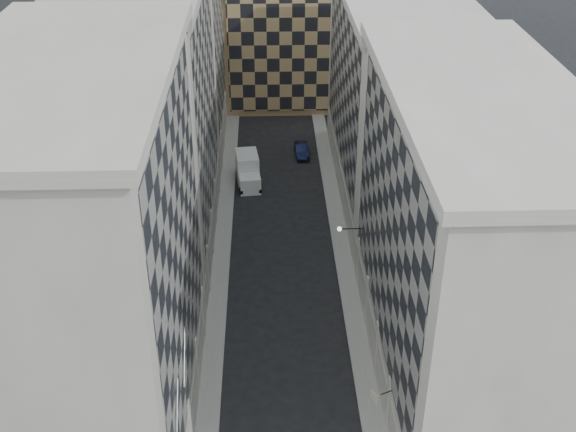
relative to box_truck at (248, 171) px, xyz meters
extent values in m
cube|color=gray|center=(-2.12, -13.51, -1.20)|extent=(1.50, 100.00, 0.15)
cube|color=gray|center=(8.38, -13.51, -1.20)|extent=(1.50, 100.00, 0.15)
cube|color=#9A948B|center=(-7.87, -32.51, 10.23)|extent=(10.00, 22.00, 23.00)
cube|color=gray|center=(-2.99, -32.51, 11.73)|extent=(0.25, 19.36, 18.00)
cube|color=#9A948B|center=(-3.07, -32.51, 0.33)|extent=(0.45, 21.12, 3.20)
cube|color=#9A948B|center=(-7.87, -32.51, 22.08)|extent=(10.80, 22.80, 0.70)
cylinder|color=#9A948B|center=(-3.22, -35.26, 0.93)|extent=(0.90, 0.90, 4.40)
cylinder|color=#9A948B|center=(-3.22, -29.76, 0.93)|extent=(0.90, 0.90, 4.40)
cylinder|color=#9A948B|center=(-3.22, -24.26, 0.93)|extent=(0.90, 0.90, 4.40)
cube|color=gray|center=(-7.87, -10.51, 9.73)|extent=(10.00, 22.00, 22.00)
cube|color=gray|center=(-2.99, -10.51, 11.23)|extent=(0.25, 19.36, 17.00)
cube|color=gray|center=(-3.07, -10.51, 0.33)|extent=(0.45, 21.12, 3.20)
cylinder|color=gray|center=(-3.22, -18.76, 0.93)|extent=(0.90, 0.90, 4.40)
cylinder|color=gray|center=(-3.22, -13.26, 0.93)|extent=(0.90, 0.90, 4.40)
cylinder|color=gray|center=(-3.22, -7.76, 0.93)|extent=(0.90, 0.90, 4.40)
cylinder|color=gray|center=(-3.22, -2.26, 0.93)|extent=(0.90, 0.90, 4.40)
cube|color=#9A948B|center=(-7.87, 11.49, 9.23)|extent=(10.00, 22.00, 21.00)
cube|color=gray|center=(-2.99, 11.49, 10.73)|extent=(0.25, 19.36, 16.00)
cube|color=#9A948B|center=(-3.07, 11.49, 0.33)|extent=(0.45, 21.12, 3.20)
cylinder|color=#9A948B|center=(-3.22, 3.24, 0.93)|extent=(0.90, 0.90, 4.40)
cylinder|color=#9A948B|center=(-3.22, 8.74, 0.93)|extent=(0.90, 0.90, 4.40)
cylinder|color=#9A948B|center=(-3.22, 14.24, 0.93)|extent=(0.90, 0.90, 4.40)
cylinder|color=#9A948B|center=(-3.22, 19.74, 0.93)|extent=(0.90, 0.90, 4.40)
cube|color=#A7A399|center=(14.13, -28.51, 8.73)|extent=(10.00, 26.00, 20.00)
cube|color=gray|center=(9.25, -28.51, 10.23)|extent=(0.25, 22.88, 15.00)
cube|color=#A7A399|center=(9.33, -28.51, 0.33)|extent=(0.45, 24.96, 3.20)
cube|color=#A7A399|center=(14.13, -28.51, 19.08)|extent=(10.80, 26.80, 0.70)
cylinder|color=#A7A399|center=(9.48, -33.71, 0.93)|extent=(0.90, 0.90, 4.40)
cylinder|color=#A7A399|center=(9.48, -28.51, 0.93)|extent=(0.90, 0.90, 4.40)
cylinder|color=#A7A399|center=(9.48, -23.31, 0.93)|extent=(0.90, 0.90, 4.40)
cylinder|color=#A7A399|center=(9.48, -18.11, 0.93)|extent=(0.90, 0.90, 4.40)
cube|color=#A7A399|center=(14.13, -1.51, 8.23)|extent=(10.00, 28.00, 19.00)
cube|color=gray|center=(9.25, -1.51, 9.73)|extent=(0.25, 24.64, 14.00)
cube|color=#A7A399|center=(9.33, -1.51, 0.33)|extent=(0.45, 26.88, 3.20)
cube|color=tan|center=(5.13, 24.49, 7.73)|extent=(16.00, 14.00, 18.00)
cube|color=tan|center=(5.13, 17.39, 7.73)|extent=(15.20, 0.25, 16.50)
cylinder|color=gray|center=(-2.77, -39.51, 6.73)|extent=(0.10, 2.33, 2.33)
cylinder|color=gray|center=(-2.77, -35.51, 6.73)|extent=(0.10, 2.33, 2.33)
cylinder|color=black|center=(8.23, -19.51, 4.93)|extent=(1.80, 0.08, 0.08)
sphere|color=#FFE5B2|center=(7.33, -19.51, 4.93)|extent=(0.36, 0.36, 0.36)
cube|color=silver|center=(0.20, -1.77, -0.42)|extent=(2.31, 2.48, 1.70)
cube|color=silver|center=(-0.07, 0.67, 0.19)|extent=(2.53, 3.61, 2.92)
cylinder|color=black|center=(-0.66, -2.62, -0.85)|extent=(0.38, 0.87, 0.85)
cylinder|color=black|center=(1.22, -2.41, -0.85)|extent=(0.38, 0.87, 0.85)
cylinder|color=black|center=(-1.14, 1.69, -0.85)|extent=(0.38, 0.87, 0.85)
cylinder|color=black|center=(0.74, 1.90, -0.85)|extent=(0.38, 0.87, 0.85)
imported|color=#0E1535|center=(5.78, 6.17, -0.63)|extent=(1.54, 3.97, 1.29)
cylinder|color=black|center=(8.73, -34.68, 2.91)|extent=(0.73, 0.36, 0.06)
cube|color=beige|center=(8.03, -34.68, 2.53)|extent=(0.32, 0.64, 0.67)
camera|label=1|loc=(1.91, -65.71, 33.40)|focal=45.00mm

